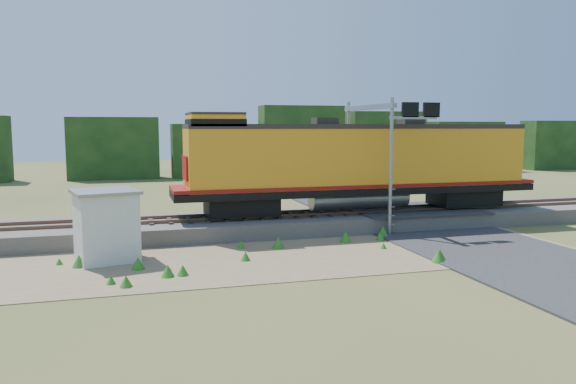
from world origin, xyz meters
name	(u,v)px	position (x,y,z in m)	size (l,w,h in m)	color
ground	(332,255)	(0.00, 0.00, 0.00)	(140.00, 140.00, 0.00)	#475123
ballast	(292,223)	(0.00, 6.00, 0.40)	(70.00, 5.00, 0.80)	slate
rails	(292,214)	(0.00, 6.00, 0.88)	(70.00, 1.54, 0.16)	brown
dirt_shoulder	(283,255)	(-2.00, 0.50, 0.01)	(26.00, 8.00, 0.03)	#8C7754
road	(466,241)	(7.00, 0.74, 0.09)	(7.00, 66.00, 0.86)	#38383A
tree_line_north	(207,148)	(0.00, 38.00, 3.07)	(130.00, 3.00, 6.50)	#143412
weed_clumps	(251,260)	(-3.50, 0.10, 0.00)	(15.00, 6.20, 0.56)	#2F7321
locomotive	(355,163)	(3.50, 6.00, 3.50)	(19.94, 3.04, 5.14)	black
shed	(106,225)	(-9.12, 1.63, 1.47)	(2.94, 2.94, 2.90)	silver
signal_gantry	(379,132)	(4.59, 5.34, 5.14)	(2.71, 6.20, 6.83)	gray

